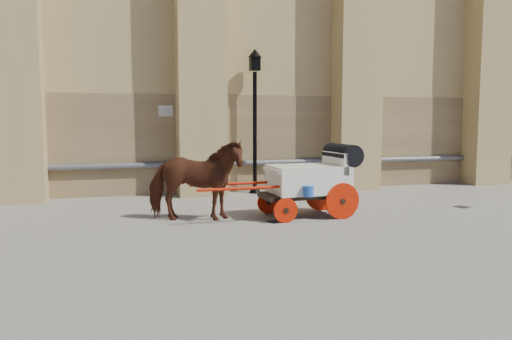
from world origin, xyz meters
name	(u,v)px	position (x,y,z in m)	size (l,w,h in m)	color
ground	(269,215)	(0.00, 0.00, 0.00)	(90.00, 90.00, 0.00)	gray
horse	(195,181)	(-1.75, -0.14, 0.90)	(0.97, 2.13, 1.80)	#5D2813
carriage	(313,177)	(0.98, -0.29, 0.90)	(3.86, 1.41, 1.67)	black
street_lamp	(255,117)	(0.63, 3.58, 2.33)	(0.41, 0.41, 4.35)	black
drain_grate_near	(276,222)	(-0.07, -0.75, 0.01)	(0.32, 0.32, 0.01)	black
drain_grate_far	(462,207)	(5.12, -0.24, 0.01)	(0.32, 0.32, 0.01)	black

